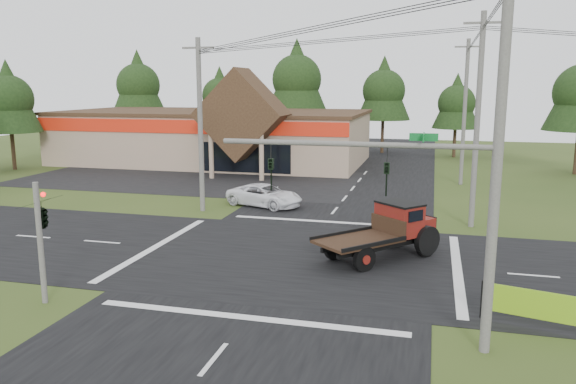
% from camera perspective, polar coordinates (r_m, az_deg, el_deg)
% --- Properties ---
extents(ground, '(120.00, 120.00, 0.00)m').
position_cam_1_polar(ground, '(25.65, 0.89, -6.68)').
color(ground, '#304217').
rests_on(ground, ground).
extents(road_ns, '(12.00, 120.00, 0.02)m').
position_cam_1_polar(road_ns, '(25.65, 0.89, -6.66)').
color(road_ns, black).
rests_on(road_ns, ground).
extents(road_ew, '(120.00, 12.00, 0.02)m').
position_cam_1_polar(road_ew, '(25.65, 0.89, -6.65)').
color(road_ew, black).
rests_on(road_ew, ground).
extents(parking_apron, '(28.00, 14.00, 0.02)m').
position_cam_1_polar(parking_apron, '(47.75, -10.11, 1.33)').
color(parking_apron, black).
rests_on(parking_apron, ground).
extents(cvs_building, '(30.40, 18.20, 9.19)m').
position_cam_1_polar(cvs_building, '(57.72, -7.37, 5.77)').
color(cvs_building, tan).
rests_on(cvs_building, ground).
extents(traffic_signal_mast, '(8.12, 0.24, 7.00)m').
position_cam_1_polar(traffic_signal_mast, '(16.61, 14.44, -0.89)').
color(traffic_signal_mast, '#595651').
rests_on(traffic_signal_mast, ground).
extents(traffic_signal_corner, '(0.53, 2.48, 4.40)m').
position_cam_1_polar(traffic_signal_corner, '(21.55, -23.83, -1.30)').
color(traffic_signal_corner, '#595651').
rests_on(traffic_signal_corner, ground).
extents(utility_pole_nr, '(2.00, 0.30, 11.00)m').
position_cam_1_polar(utility_pole_nr, '(16.50, 20.49, 2.97)').
color(utility_pole_nr, '#595651').
rests_on(utility_pole_nr, ground).
extents(utility_pole_nw, '(2.00, 0.30, 10.50)m').
position_cam_1_polar(utility_pole_nw, '(34.72, -8.90, 6.82)').
color(utility_pole_nw, '#595651').
rests_on(utility_pole_nw, ground).
extents(utility_pole_ne, '(2.00, 0.30, 11.50)m').
position_cam_1_polar(utility_pole_ne, '(31.91, 18.69, 6.96)').
color(utility_pole_ne, '#595651').
rests_on(utility_pole_ne, ground).
extents(utility_pole_n, '(2.00, 0.30, 11.20)m').
position_cam_1_polar(utility_pole_n, '(45.88, 17.50, 7.82)').
color(utility_pole_n, '#595651').
rests_on(utility_pole_n, ground).
extents(tree_row_a, '(6.72, 6.72, 12.12)m').
position_cam_1_polar(tree_row_a, '(73.13, -14.98, 10.66)').
color(tree_row_a, '#332316').
rests_on(tree_row_a, ground).
extents(tree_row_b, '(5.60, 5.60, 10.10)m').
position_cam_1_polar(tree_row_b, '(70.66, -6.93, 9.86)').
color(tree_row_b, '#332316').
rests_on(tree_row_b, ground).
extents(tree_row_c, '(7.28, 7.28, 13.13)m').
position_cam_1_polar(tree_row_c, '(66.69, 0.90, 11.62)').
color(tree_row_c, '#332316').
rests_on(tree_row_c, ground).
extents(tree_row_d, '(6.16, 6.16, 11.11)m').
position_cam_1_polar(tree_row_d, '(66.04, 9.71, 10.31)').
color(tree_row_d, '#332316').
rests_on(tree_row_d, ground).
extents(tree_row_e, '(5.04, 5.04, 9.09)m').
position_cam_1_polar(tree_row_e, '(63.85, 16.76, 8.80)').
color(tree_row_e, '#332316').
rests_on(tree_row_e, ground).
extents(tree_side_w, '(5.60, 5.60, 10.10)m').
position_cam_1_polar(tree_side_w, '(57.84, -26.54, 8.65)').
color(tree_side_w, '#332316').
rests_on(tree_side_w, ground).
extents(antique_flatbed_truck, '(5.70, 6.00, 2.51)m').
position_cam_1_polar(antique_flatbed_truck, '(25.47, 9.28, -4.01)').
color(antique_flatbed_truck, '#61190D').
rests_on(antique_flatbed_truck, ground).
extents(roadside_banner, '(3.79, 1.08, 1.33)m').
position_cam_1_polar(roadside_banner, '(19.93, 24.54, -10.87)').
color(roadside_banner, '#73A716').
rests_on(roadside_banner, ground).
extents(white_pickup, '(5.53, 3.82, 1.40)m').
position_cam_1_polar(white_pickup, '(36.34, -2.38, -0.34)').
color(white_pickup, white).
rests_on(white_pickup, ground).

